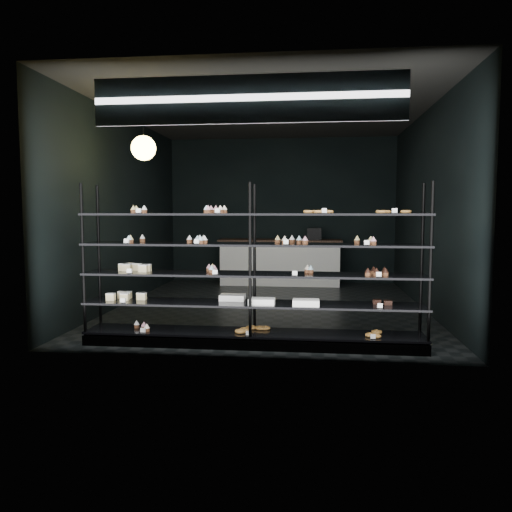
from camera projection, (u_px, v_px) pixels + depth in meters
name	position (u px, v px, depth m)	size (l,w,h in m)	color
room	(270.00, 210.00, 8.20)	(5.01, 6.01, 3.20)	black
display_shelf	(250.00, 293.00, 5.86)	(4.00, 0.50, 1.91)	black
signage	(247.00, 99.00, 5.20)	(3.30, 0.05, 0.50)	#0D1441
pendant_lamp	(144.00, 148.00, 6.84)	(0.34, 0.34, 0.90)	black
service_counter	(281.00, 262.00, 10.77)	(2.63, 0.65, 1.23)	silver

